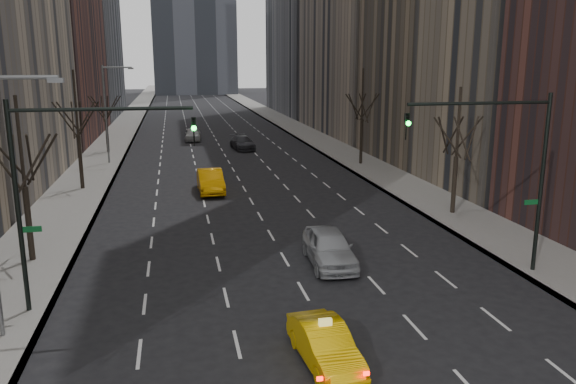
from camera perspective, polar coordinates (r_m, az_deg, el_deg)
sidewalk_left at (r=80.40m, az=-16.64°, el=5.85°), size 4.50×320.00×0.15m
sidewalk_right at (r=81.91m, az=0.78°, el=6.52°), size 4.50×320.00×0.15m
tree_lw_b at (r=28.96m, az=-25.16°, el=0.45°), size 3.36×3.50×7.82m
tree_lw_c at (r=44.41m, az=-20.52°, el=5.28°), size 3.36×3.50×8.74m
tree_lw_d at (r=62.20m, az=-18.01°, el=7.03°), size 3.36×3.50×7.36m
tree_rw_b at (r=36.28m, az=16.71°, el=3.47°), size 3.36×3.50×7.82m
tree_rw_c at (r=52.64m, az=7.51°, el=7.09°), size 3.36×3.50×8.74m
traffic_mast_left at (r=22.26m, az=-21.87°, el=1.93°), size 6.69×0.39×8.00m
traffic_mast_right at (r=26.04m, az=21.59°, el=3.46°), size 6.69×0.39×8.00m
streetlight_far at (r=54.97m, az=-17.72°, el=8.49°), size 2.83×0.22×9.00m
taxi_sedan at (r=18.52m, az=3.77°, el=-15.19°), size 1.77×4.13×1.32m
silver_sedan_ahead at (r=26.82m, az=4.20°, el=-5.61°), size 2.24×5.09×1.70m
far_taxi at (r=41.87m, az=-7.89°, el=1.11°), size 1.89×5.13×1.68m
far_suv_grey at (r=62.31m, az=-4.65°, el=5.02°), size 2.63×5.32×1.49m
far_car_white at (r=70.15m, az=-9.62°, el=5.81°), size 2.17×4.70×1.56m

